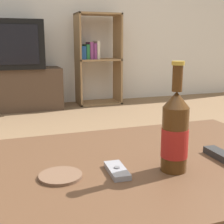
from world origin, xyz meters
name	(u,v)px	position (x,y,z in m)	size (l,w,h in m)	color
coffee_table	(139,180)	(0.00, 0.00, 0.34)	(1.02, 0.68, 0.40)	brown
tv_stand	(11,90)	(-0.28, 2.76, 0.23)	(1.08, 0.38, 0.46)	#4C3828
television	(8,44)	(-0.28, 2.76, 0.71)	(0.71, 0.47, 0.50)	black
bookshelf	(96,58)	(0.70, 2.81, 0.55)	(0.51, 0.30, 1.06)	#99754C
beer_bottle	(175,133)	(0.06, -0.09, 0.51)	(0.07, 0.07, 0.29)	#47280F
cell_phone	(117,170)	(-0.09, -0.06, 0.41)	(0.05, 0.11, 0.02)	gray
coaster	(61,176)	(-0.23, -0.04, 0.41)	(0.11, 0.11, 0.01)	brown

